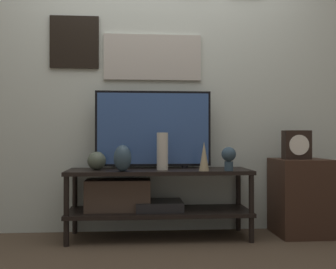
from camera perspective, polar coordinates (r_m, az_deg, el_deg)
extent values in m
plane|color=#4C3D2D|center=(2.92, -1.01, -16.02)|extent=(12.00, 12.00, 0.00)
cube|color=beige|center=(3.39, -1.54, 9.18)|extent=(6.40, 0.06, 2.70)
cube|color=#B2ADA3|center=(3.37, -2.23, 11.13)|extent=(0.82, 0.02, 0.38)
cube|color=#B2BCC6|center=(3.36, -2.23, 11.15)|extent=(0.78, 0.01, 0.35)
cube|color=black|center=(3.43, -13.42, 12.91)|extent=(0.40, 0.02, 0.43)
cube|color=#BCB299|center=(3.42, -13.44, 12.94)|extent=(0.36, 0.01, 0.40)
cube|color=black|center=(3.08, -1.30, -5.37)|extent=(1.42, 0.44, 0.03)
cube|color=black|center=(3.13, -1.30, -11.15)|extent=(1.42, 0.44, 0.03)
cylinder|color=black|center=(2.97, -14.54, -10.46)|extent=(0.04, 0.04, 0.53)
cylinder|color=black|center=(3.04, 12.00, -10.21)|extent=(0.04, 0.04, 0.53)
cylinder|color=black|center=(3.34, -13.36, -9.33)|extent=(0.04, 0.04, 0.53)
cylinder|color=black|center=(3.41, 10.17, -9.16)|extent=(0.04, 0.04, 0.53)
cube|color=black|center=(3.12, -1.30, -10.24)|extent=(0.36, 0.31, 0.07)
cube|color=#47382D|center=(3.10, -7.26, -8.69)|extent=(0.50, 0.24, 0.24)
cylinder|color=black|center=(3.18, -6.78, -4.76)|extent=(0.05, 0.05, 0.02)
cylinder|color=black|center=(3.20, 2.45, -4.74)|extent=(0.05, 0.05, 0.02)
cube|color=black|center=(3.17, -2.15, 0.87)|extent=(0.93, 0.04, 0.60)
cube|color=#33518C|center=(3.15, -2.14, 0.88)|extent=(0.89, 0.01, 0.57)
cylinder|color=beige|center=(3.02, -0.82, -2.45)|extent=(0.09, 0.09, 0.29)
sphere|color=#4C5647|center=(3.07, -10.30, -3.77)|extent=(0.14, 0.14, 0.14)
cone|color=tan|center=(2.95, 5.25, -3.17)|extent=(0.08, 0.08, 0.22)
ellipsoid|color=#2D4251|center=(2.91, -6.61, -3.43)|extent=(0.13, 0.14, 0.20)
cylinder|color=#2D4251|center=(2.99, 8.81, -4.55)|extent=(0.06, 0.06, 0.07)
sphere|color=#2D4251|center=(2.99, 8.81, -2.84)|extent=(0.11, 0.11, 0.11)
cube|color=#382319|center=(3.38, 18.70, -8.55)|extent=(0.42, 0.42, 0.61)
cube|color=black|center=(3.29, 18.15, -1.43)|extent=(0.21, 0.10, 0.23)
cylinder|color=white|center=(3.24, 18.51, -1.45)|extent=(0.16, 0.01, 0.16)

